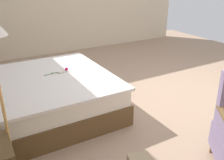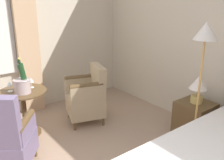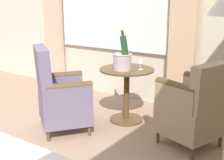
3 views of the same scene
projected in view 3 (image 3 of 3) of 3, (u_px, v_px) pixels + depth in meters
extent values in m
cube|color=tan|center=(185.00, 2.00, 3.94)|extent=(0.10, 0.36, 2.90)
cube|color=#CEAB8F|center=(52.00, 1.00, 5.22)|extent=(0.10, 0.36, 2.90)
cylinder|color=brown|center=(126.00, 119.00, 3.95)|extent=(0.41, 0.41, 0.03)
cylinder|color=brown|center=(127.00, 96.00, 3.87)|extent=(0.07, 0.07, 0.65)
cylinder|color=brown|center=(127.00, 70.00, 3.78)|extent=(0.67, 0.67, 0.02)
cylinder|color=#BEA9AA|center=(122.00, 62.00, 3.70)|extent=(0.22, 0.22, 0.19)
torus|color=#BEA9AA|center=(122.00, 54.00, 3.67)|extent=(0.23, 0.23, 0.02)
cylinder|color=white|center=(122.00, 56.00, 3.68)|extent=(0.19, 0.19, 0.03)
cylinder|color=#1E4723|center=(125.00, 49.00, 3.65)|extent=(0.09, 0.12, 0.31)
cylinder|color=#193D1E|center=(122.00, 33.00, 3.61)|extent=(0.04, 0.04, 0.08)
sphere|color=gold|center=(122.00, 30.00, 3.60)|extent=(0.04, 0.04, 0.04)
cylinder|color=white|center=(140.00, 69.00, 3.73)|extent=(0.07, 0.07, 0.01)
cylinder|color=white|center=(140.00, 66.00, 3.72)|extent=(0.01, 0.01, 0.08)
cone|color=white|center=(141.00, 60.00, 3.70)|extent=(0.07, 0.07, 0.06)
cylinder|color=white|center=(121.00, 66.00, 3.91)|extent=(0.07, 0.07, 0.01)
cylinder|color=white|center=(121.00, 63.00, 3.90)|extent=(0.01, 0.01, 0.08)
cone|color=white|center=(121.00, 57.00, 3.89)|extent=(0.07, 0.07, 0.06)
cylinder|color=brown|center=(186.00, 127.00, 3.60)|extent=(0.04, 0.04, 0.13)
cylinder|color=brown|center=(158.00, 137.00, 3.33)|extent=(0.04, 0.04, 0.13)
cylinder|color=brown|center=(220.00, 141.00, 3.25)|extent=(0.04, 0.04, 0.13)
cylinder|color=brown|center=(192.00, 153.00, 2.98)|extent=(0.04, 0.04, 0.13)
cube|color=tan|center=(190.00, 119.00, 3.23)|extent=(0.68, 0.68, 0.31)
cube|color=tan|center=(211.00, 88.00, 2.97)|extent=(0.53, 0.29, 0.47)
cube|color=tan|center=(203.00, 90.00, 3.31)|extent=(0.24, 0.50, 0.24)
cylinder|color=brown|center=(204.00, 79.00, 3.28)|extent=(0.24, 0.50, 0.09)
cube|color=tan|center=(176.00, 98.00, 3.05)|extent=(0.24, 0.50, 0.24)
cylinder|color=brown|center=(176.00, 86.00, 3.02)|extent=(0.24, 0.50, 0.09)
cylinder|color=brown|center=(90.00, 130.00, 3.51)|extent=(0.04, 0.04, 0.12)
cylinder|color=brown|center=(80.00, 114.00, 3.99)|extent=(0.04, 0.04, 0.12)
cylinder|color=brown|center=(48.00, 136.00, 3.37)|extent=(0.04, 0.04, 0.12)
cylinder|color=brown|center=(43.00, 119.00, 3.85)|extent=(0.04, 0.04, 0.12)
cube|color=slate|center=(65.00, 108.00, 3.63)|extent=(0.79, 0.80, 0.29)
cube|color=slate|center=(43.00, 73.00, 3.45)|extent=(0.46, 0.54, 0.58)
cube|color=slate|center=(70.00, 95.00, 3.34)|extent=(0.45, 0.37, 0.18)
cylinder|color=brown|center=(69.00, 87.00, 3.32)|extent=(0.45, 0.37, 0.09)
cube|color=slate|center=(62.00, 83.00, 3.80)|extent=(0.45, 0.37, 0.18)
cylinder|color=brown|center=(62.00, 76.00, 3.78)|extent=(0.45, 0.37, 0.09)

